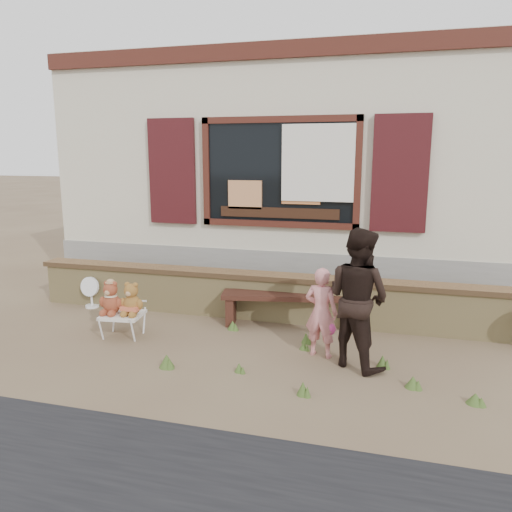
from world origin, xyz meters
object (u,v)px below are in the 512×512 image
(child, at_px, (321,312))
(adult, at_px, (358,298))
(folding_chair, at_px, (123,316))
(teddy_bear_right, at_px, (132,298))
(teddy_bear_left, at_px, (111,297))
(bench, at_px, (287,302))

(child, distance_m, adult, 0.51)
(folding_chair, xyz_separation_m, adult, (2.99, -0.10, 0.50))
(teddy_bear_right, relative_size, child, 0.41)
(child, bearing_deg, teddy_bear_left, 11.25)
(bench, xyz_separation_m, adult, (1.02, -1.09, 0.45))
(teddy_bear_left, xyz_separation_m, teddy_bear_right, (0.28, 0.03, -0.00))
(folding_chair, xyz_separation_m, teddy_bear_left, (-0.14, -0.02, 0.25))
(teddy_bear_left, relative_size, child, 0.41)
(teddy_bear_right, xyz_separation_m, child, (2.43, 0.03, 0.01))
(bench, bearing_deg, adult, -57.80)
(bench, distance_m, child, 1.14)
(folding_chair, height_order, teddy_bear_left, teddy_bear_left)
(folding_chair, relative_size, adult, 0.35)
(teddy_bear_left, distance_m, adult, 3.14)
(folding_chair, height_order, child, child)
(adult, bearing_deg, teddy_bear_right, 31.57)
(bench, distance_m, teddy_bear_left, 2.34)
(bench, bearing_deg, teddy_bear_left, -165.15)
(teddy_bear_left, bearing_deg, child, -5.38)
(bench, height_order, teddy_bear_left, teddy_bear_left)
(folding_chair, xyz_separation_m, teddy_bear_right, (0.14, 0.02, 0.25))
(child, relative_size, adult, 0.68)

